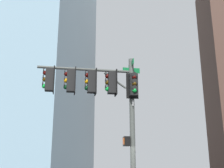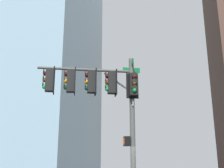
# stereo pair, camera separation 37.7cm
# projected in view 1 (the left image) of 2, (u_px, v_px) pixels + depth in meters

# --- Properties ---
(signal_pole_assembly) EXTENTS (1.91, 4.36, 6.49)m
(signal_pole_assembly) POSITION_uv_depth(u_px,v_px,m) (103.00, 95.00, 12.69)
(signal_pole_assembly) COLOR #4C514C
(signal_pole_assembly) RESTS_ON ground_plane
(building_brick_nearside) EXTENTS (21.38, 14.56, 43.28)m
(building_brick_nearside) POSITION_uv_depth(u_px,v_px,m) (29.00, 52.00, 52.35)
(building_brick_nearside) COLOR brown
(building_brick_nearside) RESTS_ON ground_plane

